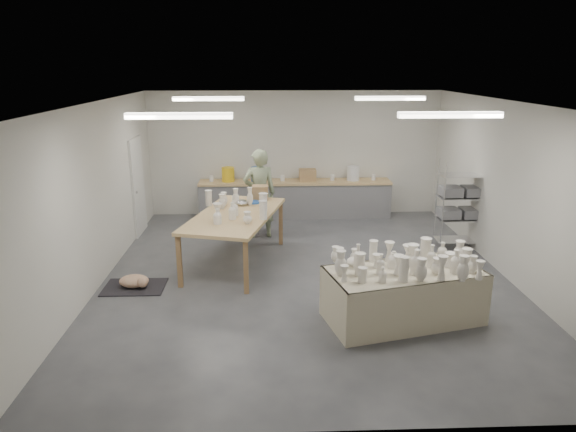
{
  "coord_description": "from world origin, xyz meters",
  "views": [
    {
      "loc": [
        -0.64,
        -8.36,
        3.59
      ],
      "look_at": [
        -0.31,
        0.2,
        1.05
      ],
      "focal_mm": 32.0,
      "sensor_mm": 36.0,
      "label": 1
    }
  ],
  "objects_px": {
    "potter": "(259,194)",
    "red_stool": "(260,220)",
    "drying_table": "(404,292)",
    "work_table": "(237,213)"
  },
  "relations": [
    {
      "from": "red_stool",
      "to": "work_table",
      "type": "bearing_deg",
      "value": -102.8
    },
    {
      "from": "drying_table",
      "to": "work_table",
      "type": "height_order",
      "value": "work_table"
    },
    {
      "from": "drying_table",
      "to": "potter",
      "type": "relative_size",
      "value": 1.24
    },
    {
      "from": "potter",
      "to": "red_stool",
      "type": "bearing_deg",
      "value": -99.61
    },
    {
      "from": "drying_table",
      "to": "potter",
      "type": "xyz_separation_m",
      "value": [
        -2.13,
        3.87,
        0.52
      ]
    },
    {
      "from": "drying_table",
      "to": "work_table",
      "type": "xyz_separation_m",
      "value": [
        -2.52,
        2.41,
        0.52
      ]
    },
    {
      "from": "work_table",
      "to": "potter",
      "type": "distance_m",
      "value": 1.5
    },
    {
      "from": "drying_table",
      "to": "work_table",
      "type": "relative_size",
      "value": 0.84
    },
    {
      "from": "work_table",
      "to": "potter",
      "type": "height_order",
      "value": "potter"
    },
    {
      "from": "work_table",
      "to": "potter",
      "type": "xyz_separation_m",
      "value": [
        0.39,
        1.45,
        -0.01
      ]
    }
  ]
}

